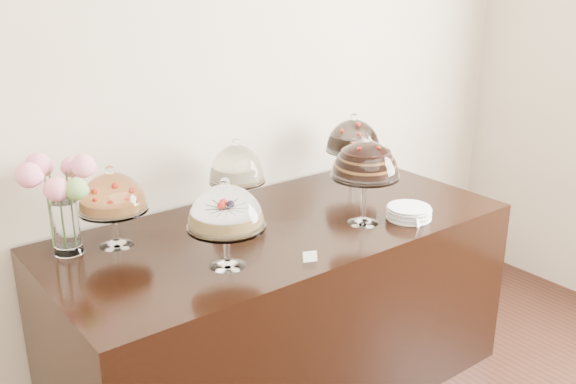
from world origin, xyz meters
TOP-DOWN VIEW (x-y plane):
  - wall_back at (0.00, 3.00)m, footprint 5.00×0.04m
  - display_counter at (0.33, 2.45)m, footprint 2.20×1.00m
  - cake_stand_sugar_sponge at (-0.10, 2.24)m, footprint 0.32×0.32m
  - cake_stand_choco_layer at (0.66, 2.24)m, footprint 0.32×0.32m
  - cake_stand_cheesecake at (0.28, 2.76)m, footprint 0.28×0.28m
  - cake_stand_dark_choco at (1.03, 2.72)m, footprint 0.31×0.31m
  - cake_stand_fruit_tart at (-0.38, 2.71)m, footprint 0.30×0.30m
  - flower_vase at (-0.58, 2.76)m, footprint 0.32×0.27m
  - plate_stack at (0.87, 2.14)m, footprint 0.21×0.21m
  - price_card_left at (0.19, 2.06)m, footprint 0.06×0.04m
  - price_card_right at (0.84, 2.05)m, footprint 0.06×0.03m

SIDE VIEW (x-z plane):
  - display_counter at x=0.33m, z-range 0.00..0.90m
  - price_card_left at x=0.19m, z-range 0.90..0.94m
  - price_card_right at x=0.84m, z-range 0.90..0.94m
  - plate_stack at x=0.87m, z-range 0.90..0.96m
  - cake_stand_cheesecake at x=0.28m, z-range 0.94..1.31m
  - cake_stand_fruit_tart at x=-0.38m, z-range 0.95..1.31m
  - cake_stand_sugar_sponge at x=-0.10m, z-range 0.95..1.33m
  - cake_stand_dark_choco at x=1.03m, z-range 0.96..1.35m
  - flower_vase at x=-0.58m, z-range 0.96..1.39m
  - cake_stand_choco_layer at x=0.66m, z-range 0.98..1.42m
  - wall_back at x=0.00m, z-range 0.00..3.00m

